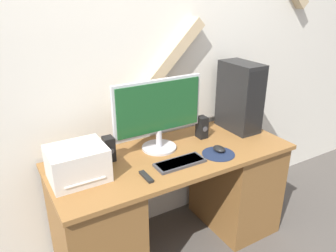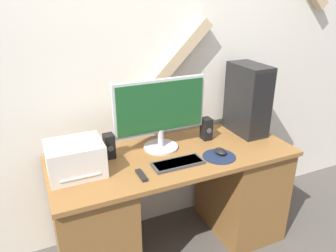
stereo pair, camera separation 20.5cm
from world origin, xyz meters
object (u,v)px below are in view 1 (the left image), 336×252
object	(u,v)px
printer	(77,163)
mouse	(219,149)
monitor	(158,111)
speaker_left	(109,149)
speaker_right	(202,127)
keyboard	(180,163)
computer_tower	(240,97)
remote_control	(146,177)

from	to	relation	value
printer	mouse	bearing A→B (deg)	-9.17
monitor	printer	xyz separation A→B (m)	(-0.58, -0.10, -0.17)
speaker_left	speaker_right	bearing A→B (deg)	-1.18
printer	keyboard	bearing A→B (deg)	-14.75
keyboard	computer_tower	size ratio (longest dim) A/B	0.62
monitor	keyboard	xyz separation A→B (m)	(0.01, -0.26, -0.26)
speaker_right	computer_tower	bearing A→B (deg)	-1.58
computer_tower	remote_control	xyz separation A→B (m)	(-0.94, -0.28, -0.25)
monitor	computer_tower	xyz separation A→B (m)	(0.69, -0.01, -0.01)
mouse	keyboard	bearing A→B (deg)	-178.34
keyboard	mouse	size ratio (longest dim) A/B	3.33
computer_tower	speaker_right	xyz separation A→B (m)	(-0.33, 0.01, -0.18)
monitor	computer_tower	world-z (taller)	computer_tower
keyboard	remote_control	size ratio (longest dim) A/B	2.43
computer_tower	speaker_left	world-z (taller)	computer_tower
printer	speaker_left	xyz separation A→B (m)	(0.23, 0.11, -0.02)
computer_tower	remote_control	size ratio (longest dim) A/B	3.90
monitor	keyboard	distance (m)	0.37
computer_tower	printer	distance (m)	1.28
keyboard	mouse	xyz separation A→B (m)	(0.31, 0.01, 0.01)
monitor	remote_control	distance (m)	0.46
remote_control	monitor	bearing A→B (deg)	49.99
computer_tower	speaker_right	size ratio (longest dim) A/B	3.24
keyboard	computer_tower	bearing A→B (deg)	19.76
monitor	speaker_left	distance (m)	0.40
speaker_left	speaker_right	xyz separation A→B (m)	(0.71, -0.01, 0.00)
mouse	remote_control	distance (m)	0.57
mouse	speaker_right	world-z (taller)	speaker_right
keyboard	printer	world-z (taller)	printer
keyboard	computer_tower	xyz separation A→B (m)	(0.68, 0.25, 0.25)
speaker_left	printer	bearing A→B (deg)	-153.48
mouse	speaker_right	size ratio (longest dim) A/B	0.61
monitor	mouse	bearing A→B (deg)	-37.76
mouse	computer_tower	world-z (taller)	computer_tower
speaker_left	remote_control	world-z (taller)	speaker_left
keyboard	speaker_left	xyz separation A→B (m)	(-0.36, 0.27, 0.07)
monitor	speaker_right	xyz separation A→B (m)	(0.36, -0.00, -0.19)
mouse	remote_control	xyz separation A→B (m)	(-0.57, -0.05, -0.01)
mouse	speaker_left	xyz separation A→B (m)	(-0.67, 0.26, 0.06)
monitor	remote_control	world-z (taller)	monitor
speaker_right	mouse	bearing A→B (deg)	-98.15
mouse	speaker_left	distance (m)	0.72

